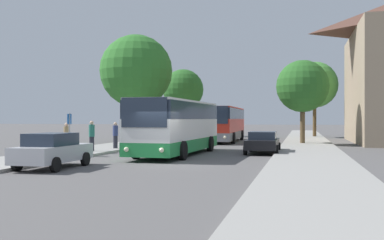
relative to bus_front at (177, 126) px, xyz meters
The scene contains 15 objects.
ground_plane 5.47m from the bus_front, 82.04° to the right, with size 300.00×300.00×0.00m, color #565454.
sidewalk_left 8.28m from the bus_front, 140.71° to the right, with size 4.00×120.00×0.15m, color gray.
sidewalk_right 9.42m from the bus_front, 33.65° to the right, with size 4.00×120.00×0.15m, color gray.
bus_front is the anchor object (origin of this frame).
bus_middle 15.95m from the bus_front, 89.20° to the left, with size 2.99×12.21×3.22m.
parked_car_left_curb 9.04m from the bus_front, 111.23° to the right, with size 1.97×4.28×1.53m.
parked_car_right_near 5.54m from the bus_front, 25.70° to the left, with size 2.04×4.65×1.35m.
bus_stop_sign 6.25m from the bus_front, 157.32° to the right, with size 0.08×0.45×2.34m.
pedestrian_waiting_near 5.73m from the bus_front, 153.01° to the left, with size 0.36×0.36×1.78m.
pedestrian_waiting_far 6.84m from the bus_front, behind, with size 0.36×0.36×1.77m.
pedestrian_walking_back 5.50m from the bus_front, behind, with size 0.36×0.36×1.88m.
tree_left_near 15.29m from the bus_front, 120.36° to the left, with size 6.57×6.57×9.64m.
tree_left_far 28.67m from the bus_front, 104.04° to the left, with size 5.01×5.01×8.12m.
tree_right_near 29.18m from the bus_front, 72.37° to the left, with size 5.27×5.27×8.56m.
tree_right_mid 14.82m from the bus_front, 59.54° to the left, with size 4.33×4.33×6.88m.
Camera 1 is at (6.49, -20.71, 2.15)m, focal length 42.00 mm.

